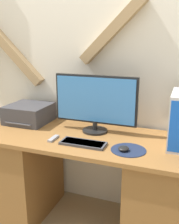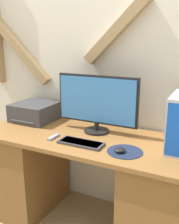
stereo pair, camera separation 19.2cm
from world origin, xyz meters
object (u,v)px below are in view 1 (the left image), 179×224
Objects in this scene: monitor at (95,102)px; keyboard at (83,143)px; printer at (29,113)px; remote_control at (53,138)px; mouse at (124,149)px.

monitor is 2.05× the size of keyboard.
printer reaches higher than remote_control.
printer is (-0.63, 0.03, -0.17)m from monitor.
monitor is at bearing 49.89° from remote_control.
mouse is 0.62× the size of remote_control.
mouse is 0.22× the size of printer.
printer reaches higher than mouse.
printer is 2.83× the size of remote_control.
monitor is 0.43m from remote_control.
mouse is 0.53m from remote_control.
monitor is at bearing 92.05° from keyboard.
monitor reaches higher than remote_control.
mouse is at bearing -2.19° from remote_control.
monitor is 1.86× the size of printer.
monitor is at bearing 135.91° from mouse.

